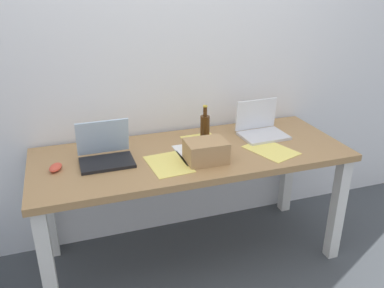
% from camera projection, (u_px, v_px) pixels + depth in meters
% --- Properties ---
extents(ground_plane, '(8.00, 8.00, 0.00)m').
position_uv_depth(ground_plane, '(192.00, 254.00, 2.68)').
color(ground_plane, '#42474C').
extents(back_wall, '(5.20, 0.08, 2.60)m').
position_uv_depth(back_wall, '(171.00, 47.00, 2.53)').
color(back_wall, white).
rests_on(back_wall, ground).
extents(desk, '(1.86, 0.72, 0.75)m').
position_uv_depth(desk, '(192.00, 166.00, 2.42)').
color(desk, '#A37A4C').
rests_on(desk, ground).
extents(laptop_left, '(0.30, 0.23, 0.23)m').
position_uv_depth(laptop_left, '(105.00, 153.00, 2.24)').
color(laptop_left, black).
rests_on(laptop_left, desk).
extents(laptop_right, '(0.30, 0.24, 0.22)m').
position_uv_depth(laptop_right, '(261.00, 128.00, 2.61)').
color(laptop_right, silver).
rests_on(laptop_right, desk).
extents(beer_bottle, '(0.06, 0.06, 0.23)m').
position_uv_depth(beer_bottle, '(205.00, 127.00, 2.50)').
color(beer_bottle, '#47280F').
rests_on(beer_bottle, desk).
extents(computer_mouse, '(0.09, 0.12, 0.03)m').
position_uv_depth(computer_mouse, '(56.00, 167.00, 2.16)').
color(computer_mouse, '#D84C38').
rests_on(computer_mouse, desk).
extents(cardboard_box, '(0.23, 0.18, 0.12)m').
position_uv_depth(cardboard_box, '(206.00, 151.00, 2.25)').
color(cardboard_box, tan).
rests_on(cardboard_box, desk).
extents(paper_yellow_folder, '(0.23, 0.31, 0.00)m').
position_uv_depth(paper_yellow_folder, '(168.00, 164.00, 2.23)').
color(paper_yellow_folder, '#F4E06B').
rests_on(paper_yellow_folder, desk).
extents(paper_sheet_center, '(0.22, 0.30, 0.00)m').
position_uv_depth(paper_sheet_center, '(196.00, 153.00, 2.36)').
color(paper_sheet_center, white).
rests_on(paper_sheet_center, desk).
extents(paper_sheet_front_right, '(0.30, 0.35, 0.00)m').
position_uv_depth(paper_sheet_front_right, '(271.00, 150.00, 2.40)').
color(paper_sheet_front_right, '#F4E06B').
rests_on(paper_sheet_front_right, desk).
extents(paper_sheet_near_back, '(0.22, 0.31, 0.00)m').
position_uv_depth(paper_sheet_near_back, '(204.00, 143.00, 2.51)').
color(paper_sheet_near_back, '#F4E06B').
rests_on(paper_sheet_near_back, desk).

